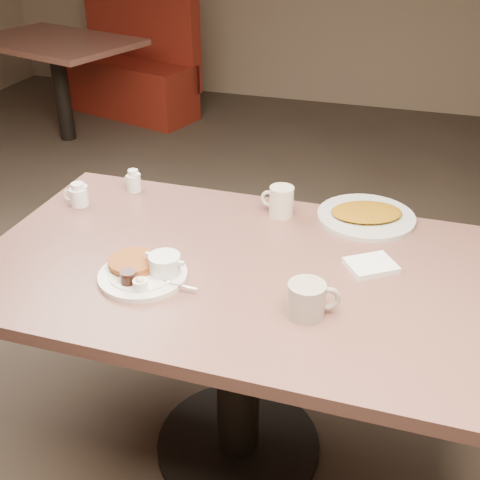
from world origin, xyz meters
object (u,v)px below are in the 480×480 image
(diner_table, at_px, (238,312))
(coffee_mug_far, at_px, (281,201))
(coffee_mug_near, at_px, (308,299))
(main_plate, at_px, (145,270))
(hash_plate, at_px, (366,215))
(creamer_left, at_px, (78,195))
(creamer_right, at_px, (134,181))
(booth_back_left, at_px, (126,66))

(diner_table, relative_size, coffee_mug_far, 12.72)
(coffee_mug_near, bearing_deg, main_plate, 175.90)
(diner_table, height_order, hash_plate, hash_plate)
(main_plate, relative_size, creamer_left, 3.51)
(diner_table, xyz_separation_m, creamer_left, (-0.63, 0.20, 0.21))
(creamer_right, relative_size, hash_plate, 0.20)
(creamer_left, height_order, booth_back_left, booth_back_left)
(diner_table, distance_m, creamer_left, 0.69)
(coffee_mug_near, height_order, creamer_right, coffee_mug_near)
(coffee_mug_far, relative_size, creamer_right, 1.47)
(main_plate, xyz_separation_m, hash_plate, (0.54, 0.53, -0.01))
(diner_table, distance_m, booth_back_left, 3.72)
(diner_table, height_order, creamer_right, creamer_right)
(creamer_left, relative_size, creamer_right, 1.12)
(coffee_mug_far, relative_size, creamer_left, 1.32)
(coffee_mug_near, height_order, hash_plate, coffee_mug_near)
(main_plate, bearing_deg, diner_table, 31.63)
(diner_table, bearing_deg, creamer_right, 144.37)
(coffee_mug_near, distance_m, creamer_right, 0.91)
(coffee_mug_near, height_order, coffee_mug_far, coffee_mug_far)
(main_plate, height_order, coffee_mug_far, coffee_mug_far)
(creamer_left, distance_m, booth_back_left, 3.27)
(main_plate, height_order, hash_plate, main_plate)
(booth_back_left, bearing_deg, main_plate, -62.02)
(coffee_mug_near, relative_size, booth_back_left, 0.09)
(hash_plate, bearing_deg, diner_table, -128.83)
(booth_back_left, bearing_deg, creamer_right, -62.23)
(creamer_right, bearing_deg, hash_plate, 2.19)
(hash_plate, bearing_deg, creamer_right, -177.81)
(coffee_mug_near, height_order, creamer_left, coffee_mug_near)
(coffee_mug_near, distance_m, booth_back_left, 4.01)
(diner_table, height_order, booth_back_left, booth_back_left)
(creamer_right, distance_m, hash_plate, 0.82)
(coffee_mug_far, xyz_separation_m, booth_back_left, (-2.01, 2.82, -0.39))
(hash_plate, bearing_deg, coffee_mug_far, -168.48)
(hash_plate, bearing_deg, main_plate, -135.53)
(coffee_mug_near, bearing_deg, creamer_right, 144.34)
(diner_table, bearing_deg, coffee_mug_near, -35.74)
(booth_back_left, bearing_deg, coffee_mug_near, -56.39)
(main_plate, height_order, creamer_left, creamer_left)
(main_plate, distance_m, booth_back_left, 3.74)
(main_plate, bearing_deg, coffee_mug_near, -4.10)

